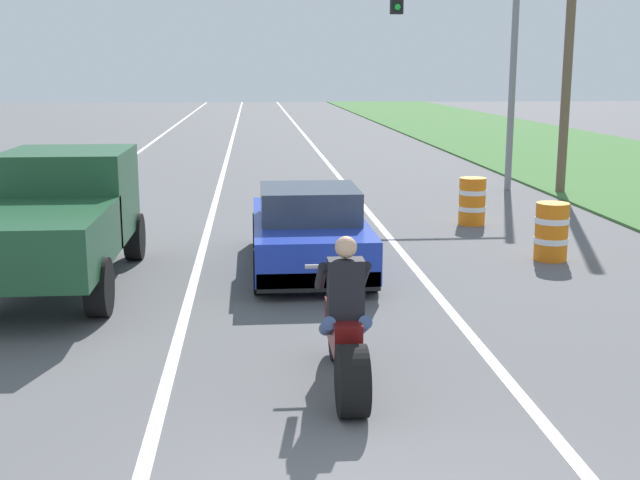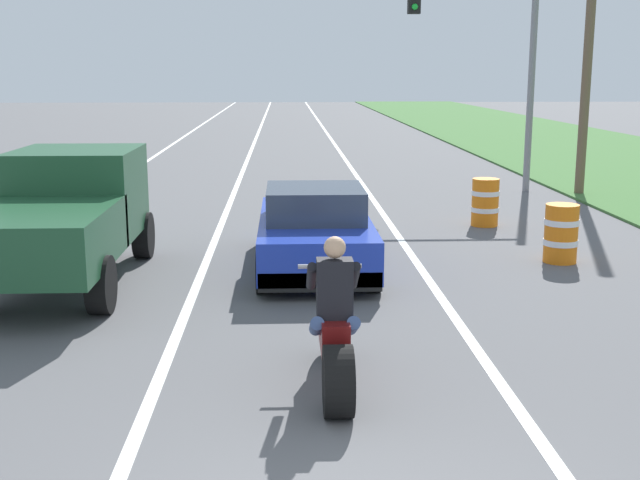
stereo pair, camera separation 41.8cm
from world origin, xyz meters
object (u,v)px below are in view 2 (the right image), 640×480
pickup_truck_left_lane_dark_green (64,213)px  construction_barrel_mid (485,202)px  sports_car_blue (315,230)px  traffic_light_mast_near (493,43)px  construction_barrel_nearest (561,233)px  motorcycle_with_rider (334,336)px

pickup_truck_left_lane_dark_green → construction_barrel_mid: bearing=30.3°
sports_car_blue → pickup_truck_left_lane_dark_green: 3.96m
sports_car_blue → pickup_truck_left_lane_dark_green: pickup_truck_left_lane_dark_green is taller
sports_car_blue → construction_barrel_mid: bearing=43.7°
pickup_truck_left_lane_dark_green → traffic_light_mast_near: (8.84, 9.35, 2.82)m
pickup_truck_left_lane_dark_green → construction_barrel_nearest: pickup_truck_left_lane_dark_green is taller
pickup_truck_left_lane_dark_green → construction_barrel_mid: (7.56, 4.42, -0.60)m
motorcycle_with_rider → sports_car_blue: (0.00, 5.33, 0.04)m
traffic_light_mast_near → construction_barrel_mid: 6.13m
traffic_light_mast_near → construction_barrel_mid: (-1.28, -4.93, -3.43)m
pickup_truck_left_lane_dark_green → sports_car_blue: bearing=12.7°
motorcycle_with_rider → sports_car_blue: size_ratio=0.51×
motorcycle_with_rider → traffic_light_mast_near: 15.06m
sports_car_blue → traffic_light_mast_near: (5.00, 8.48, 3.30)m
motorcycle_with_rider → pickup_truck_left_lane_dark_green: (-3.83, 4.46, 0.51)m
pickup_truck_left_lane_dark_green → traffic_light_mast_near: 13.17m
motorcycle_with_rider → sports_car_blue: bearing=90.0°
pickup_truck_left_lane_dark_green → construction_barrel_nearest: 8.14m
construction_barrel_nearest → construction_barrel_mid: (-0.48, 3.35, 0.00)m
motorcycle_with_rider → traffic_light_mast_near: traffic_light_mast_near is taller
sports_car_blue → pickup_truck_left_lane_dark_green: bearing=-167.3°
motorcycle_with_rider → construction_barrel_nearest: 6.95m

